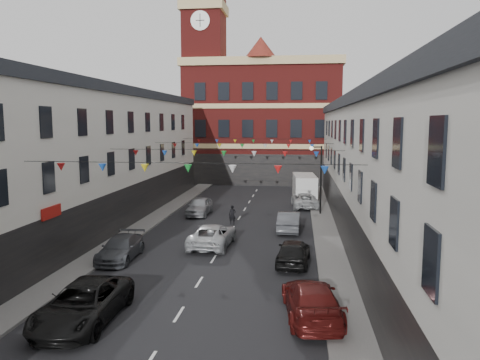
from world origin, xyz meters
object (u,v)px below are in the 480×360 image
at_px(car_right_c, 312,300).
at_px(moving_car, 212,235).
at_px(white_van, 304,187).
at_px(car_left_d, 121,248).
at_px(pedestrian, 232,215).
at_px(street_lamp, 318,170).
at_px(car_left_e, 199,206).
at_px(car_right_e, 289,221).
at_px(car_left_c, 83,304).
at_px(car_right_f, 305,200).
at_px(car_right_d, 293,252).

xyz_separation_m(car_right_c, moving_car, (-6.10, 10.49, -0.03)).
bearing_deg(white_van, car_left_d, -119.21).
bearing_deg(car_left_d, pedestrian, 61.09).
bearing_deg(car_left_d, street_lamp, 48.98).
xyz_separation_m(car_left_e, moving_car, (3.00, -10.01, -0.03)).
bearing_deg(car_left_d, white_van, 63.05).
bearing_deg(car_left_d, car_right_e, 39.18).
relative_size(moving_car, pedestrian, 3.47).
xyz_separation_m(street_lamp, moving_car, (-7.15, -11.15, -3.17)).
relative_size(car_left_c, white_van, 0.99).
height_order(car_left_d, car_right_f, car_right_f).
height_order(car_right_e, car_right_f, car_right_e).
xyz_separation_m(car_left_d, car_right_e, (9.64, 8.42, 0.07)).
height_order(car_left_e, pedestrian, pedestrian).
xyz_separation_m(car_right_e, white_van, (1.28, 14.99, 0.51)).
xyz_separation_m(car_left_d, car_right_c, (10.89, -6.92, 0.09)).
xyz_separation_m(moving_car, pedestrian, (0.37, 6.59, 0.03)).
relative_size(car_left_e, car_right_d, 1.02).
bearing_deg(moving_car, street_lamp, -120.47).
xyz_separation_m(car_left_d, car_left_e, (1.79, 13.57, 0.09)).
xyz_separation_m(street_lamp, pedestrian, (-6.78, -4.55, -3.14)).
distance_m(car_left_c, moving_car, 12.46).
bearing_deg(car_right_e, pedestrian, -19.51).
bearing_deg(street_lamp, car_right_e, -110.09).
relative_size(street_lamp, pedestrian, 3.93).
xyz_separation_m(car_right_f, moving_car, (-6.10, -14.72, 0.04)).
distance_m(car_right_c, car_right_e, 15.39).
distance_m(car_left_c, car_right_d, 12.04).
height_order(car_right_c, car_right_e, car_right_c).
relative_size(street_lamp, car_left_c, 1.07).
xyz_separation_m(street_lamp, car_left_c, (-10.15, -23.24, -3.13)).
xyz_separation_m(car_right_e, pedestrian, (-4.48, 1.74, 0.02)).
xyz_separation_m(car_right_c, car_right_d, (-0.83, 7.15, -0.02)).
relative_size(street_lamp, car_left_d, 1.29).
bearing_deg(moving_car, car_left_c, 78.25).
relative_size(car_right_d, moving_car, 0.83).
bearing_deg(white_van, car_right_d, -96.33).
bearing_deg(white_van, moving_car, -111.35).
xyz_separation_m(car_right_c, car_right_f, (0.00, 25.21, -0.07)).
bearing_deg(car_left_e, pedestrian, -45.24).
relative_size(car_left_e, car_right_c, 0.85).
xyz_separation_m(street_lamp, white_van, (-1.02, 8.70, -2.65)).
bearing_deg(street_lamp, moving_car, -122.66).
bearing_deg(car_left_e, car_left_c, -89.84).
bearing_deg(car_right_e, car_right_c, 96.34).
bearing_deg(street_lamp, car_left_e, -173.62).
relative_size(street_lamp, car_right_e, 1.33).
xyz_separation_m(car_left_d, pedestrian, (5.17, 10.16, 0.09)).
xyz_separation_m(car_left_c, pedestrian, (3.37, 18.69, -0.02)).
bearing_deg(pedestrian, car_right_d, -62.01).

